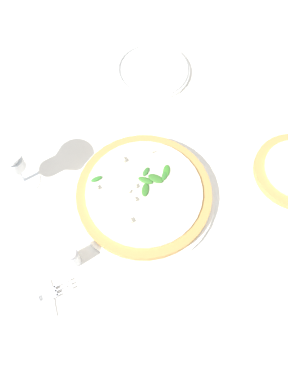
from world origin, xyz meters
name	(u,v)px	position (x,y,z in m)	size (l,w,h in m)	color
ground_plane	(155,195)	(0.00, 0.00, 0.00)	(6.00, 6.00, 0.00)	silver
pizza_arugula_main	(144,194)	(-0.03, 0.01, 0.02)	(0.33, 0.33, 0.05)	white
wine_glass	(10,159)	(-0.26, 0.17, 0.10)	(0.09, 0.09, 0.15)	white
napkin	(25,305)	(-0.35, -0.10, 0.00)	(0.13, 0.10, 0.01)	white
fork	(28,304)	(-0.35, -0.10, 0.01)	(0.19, 0.02, 0.00)	silver
side_plate_white	(153,70)	(0.17, 0.34, 0.01)	(0.21, 0.21, 0.02)	white
shaker_pepper	(72,257)	(-0.23, -0.06, 0.03)	(0.03, 0.03, 0.07)	silver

